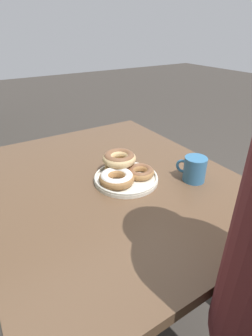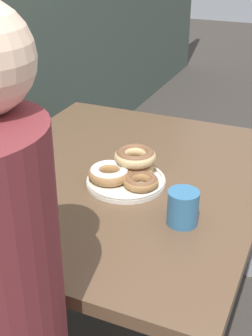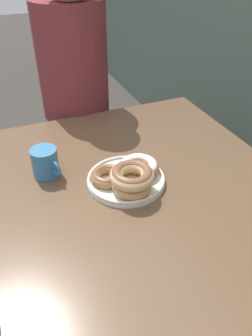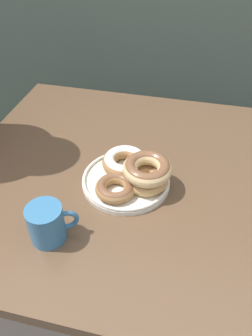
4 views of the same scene
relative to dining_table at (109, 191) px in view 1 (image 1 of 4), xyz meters
The scene contains 4 objects.
ground_plane 0.67m from the dining_table, 90.00° to the right, with size 14.00×14.00×0.00m, color #38332D.
dining_table is the anchor object (origin of this frame).
donut_plate 0.12m from the dining_table, 124.90° to the right, with size 0.30×0.29×0.10m.
coffee_mug 0.37m from the dining_table, 124.08° to the right, with size 0.12×0.09×0.10m.
Camera 1 is at (-0.84, 0.63, 1.28)m, focal length 28.00 mm.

